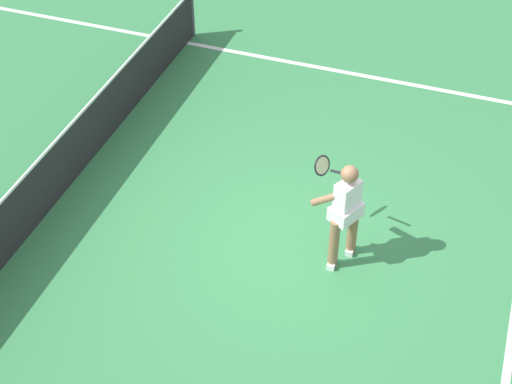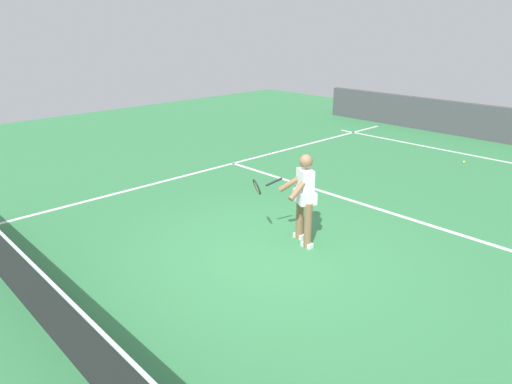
# 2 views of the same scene
# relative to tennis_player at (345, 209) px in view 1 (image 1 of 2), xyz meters

# --- Properties ---
(ground_plane) EXTENTS (28.32, 28.32, 0.00)m
(ground_plane) POSITION_rel_tennis_player_xyz_m (0.06, 0.70, -0.85)
(ground_plane) COLOR #38844C
(sideline_right_marking) EXTENTS (0.10, 19.78, 0.01)m
(sideline_right_marking) POSITION_rel_tennis_player_xyz_m (4.39, 0.70, -0.84)
(sideline_right_marking) COLOR white
(sideline_right_marking) RESTS_ON ground
(court_net) EXTENTS (9.35, 0.08, 0.99)m
(court_net) POSITION_rel_tennis_player_xyz_m (0.06, 4.08, -0.39)
(court_net) COLOR #4C4C51
(court_net) RESTS_ON ground
(tennis_player) EXTENTS (1.04, 0.82, 1.55)m
(tennis_player) POSITION_rel_tennis_player_xyz_m (0.00, 0.00, 0.00)
(tennis_player) COLOR #8C6647
(tennis_player) RESTS_ON ground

